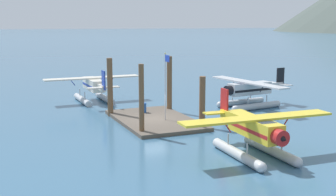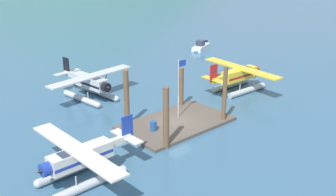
# 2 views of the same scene
# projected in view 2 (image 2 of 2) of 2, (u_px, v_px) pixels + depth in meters

# --- Properties ---
(ground_plane) EXTENTS (1200.00, 1200.00, 0.00)m
(ground_plane) POSITION_uv_depth(u_px,v_px,m) (176.00, 125.00, 38.97)
(ground_plane) COLOR #38607F
(dock_platform) EXTENTS (10.20, 6.11, 0.30)m
(dock_platform) POSITION_uv_depth(u_px,v_px,m) (176.00, 123.00, 38.92)
(dock_platform) COLOR brown
(dock_platform) RESTS_ON ground
(piling_near_left) EXTENTS (0.51, 0.51, 5.37)m
(piling_near_left) POSITION_uv_depth(u_px,v_px,m) (166.00, 118.00, 33.64)
(piling_near_left) COLOR brown
(piling_near_left) RESTS_ON ground
(piling_near_right) EXTENTS (0.40, 0.40, 5.47)m
(piling_near_right) POSITION_uv_depth(u_px,v_px,m) (225.00, 95.00, 38.55)
(piling_near_right) COLOR brown
(piling_near_right) RESTS_ON ground
(piling_far_left) EXTENTS (0.51, 0.51, 5.38)m
(piling_far_left) POSITION_uv_depth(u_px,v_px,m) (126.00, 98.00, 37.88)
(piling_far_left) COLOR brown
(piling_far_left) RESTS_ON ground
(piling_far_right) EXTENTS (0.50, 0.50, 4.22)m
(piling_far_right) POSITION_uv_depth(u_px,v_px,m) (181.00, 88.00, 42.31)
(piling_far_right) COLOR brown
(piling_far_right) RESTS_ON ground
(flagpole) EXTENTS (0.95, 0.10, 5.74)m
(flagpole) POSITION_uv_depth(u_px,v_px,m) (180.00, 81.00, 38.64)
(flagpole) COLOR silver
(flagpole) RESTS_ON dock_platform
(fuel_drum) EXTENTS (0.62, 0.62, 0.88)m
(fuel_drum) POSITION_uv_depth(u_px,v_px,m) (153.00, 126.00, 36.95)
(fuel_drum) COLOR #1E4C99
(fuel_drum) RESTS_ON dock_platform
(seaplane_yellow_stbd_fwd) EXTENTS (7.98, 10.45, 3.84)m
(seaplane_yellow_stbd_fwd) POSITION_uv_depth(u_px,v_px,m) (239.00, 77.00, 47.32)
(seaplane_yellow_stbd_fwd) COLOR #B7BABF
(seaplane_yellow_stbd_fwd) RESTS_ON ground
(seaplane_cream_port_aft) EXTENTS (7.98, 10.42, 3.84)m
(seaplane_cream_port_aft) POSITION_uv_depth(u_px,v_px,m) (81.00, 161.00, 29.39)
(seaplane_cream_port_aft) COLOR #B7BABF
(seaplane_cream_port_aft) RESTS_ON ground
(seaplane_silver_bow_left) EXTENTS (10.49, 7.95, 3.84)m
(seaplane_silver_bow_left) POSITION_uv_depth(u_px,v_px,m) (90.00, 85.00, 44.84)
(seaplane_silver_bow_left) COLOR #B7BABF
(seaplane_silver_bow_left) RESTS_ON ground
(boat_white_open_east) EXTENTS (4.61, 2.99, 1.50)m
(boat_white_open_east) POSITION_uv_depth(u_px,v_px,m) (201.00, 47.00, 65.39)
(boat_white_open_east) COLOR silver
(boat_white_open_east) RESTS_ON ground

